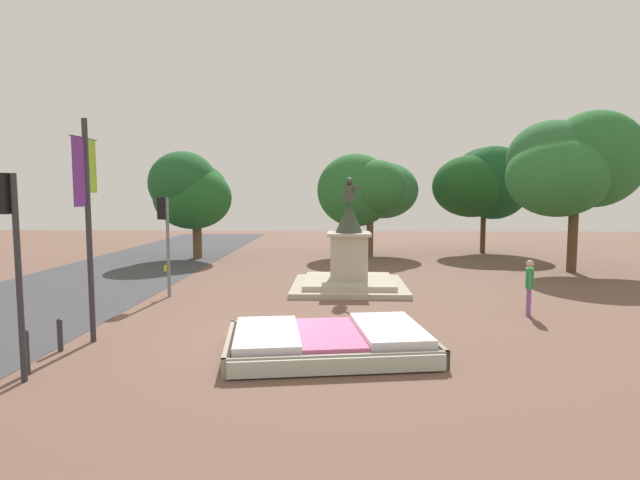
# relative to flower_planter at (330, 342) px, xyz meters

# --- Properties ---
(ground_plane) EXTENTS (77.52, 77.52, 0.00)m
(ground_plane) POSITION_rel_flower_planter_xyz_m (-1.50, 0.86, -0.27)
(ground_plane) COLOR brown
(flower_planter) EXTENTS (5.23, 3.87, 0.60)m
(flower_planter) POSITION_rel_flower_planter_xyz_m (0.00, 0.00, 0.00)
(flower_planter) COLOR #38281C
(flower_planter) RESTS_ON ground_plane
(statue_monument) EXTENTS (4.47, 4.47, 4.42)m
(statue_monument) POSITION_rel_flower_planter_xyz_m (0.62, 8.18, 0.67)
(statue_monument) COLOR #B0A591
(statue_monument) RESTS_ON ground_plane
(traffic_light_near_crossing) EXTENTS (0.42, 0.31, 4.19)m
(traffic_light_near_crossing) POSITION_rel_flower_planter_xyz_m (-6.25, -2.05, 2.64)
(traffic_light_near_crossing) COLOR #2D2D33
(traffic_light_near_crossing) RESTS_ON ground_plane
(traffic_light_mid_block) EXTENTS (0.41, 0.28, 3.66)m
(traffic_light_mid_block) POSITION_rel_flower_planter_xyz_m (-6.14, 6.32, 2.25)
(traffic_light_mid_block) COLOR slate
(traffic_light_mid_block) RESTS_ON ground_plane
(banner_pole) EXTENTS (0.14, 1.12, 5.64)m
(banner_pole) POSITION_rel_flower_planter_xyz_m (-6.09, 0.66, 2.87)
(banner_pole) COLOR #2D2D33
(banner_pole) RESTS_ON ground_plane
(pedestrian_near_planter) EXTENTS (0.32, 0.55, 1.75)m
(pedestrian_near_planter) POSITION_rel_flower_planter_xyz_m (6.11, 3.86, 0.75)
(pedestrian_near_planter) COLOR #8C4C99
(pedestrian_near_planter) RESTS_ON ground_plane
(kerb_bollard_mid_a) EXTENTS (0.14, 0.14, 0.95)m
(kerb_bollard_mid_a) POSITION_rel_flower_planter_xyz_m (-6.33, -1.68, 0.23)
(kerb_bollard_mid_a) COLOR #2D2D33
(kerb_bollard_mid_a) RESTS_ON ground_plane
(kerb_bollard_mid_b) EXTENTS (0.14, 0.14, 0.80)m
(kerb_bollard_mid_b) POSITION_rel_flower_planter_xyz_m (-6.50, -0.11, 0.16)
(kerb_bollard_mid_b) COLOR #2D2D33
(kerb_bollard_mid_b) RESTS_ON ground_plane
(park_tree_far_left) EXTENTS (4.69, 5.34, 6.21)m
(park_tree_far_left) POSITION_rel_flower_planter_xyz_m (-8.41, 17.11, 3.74)
(park_tree_far_left) COLOR brown
(park_tree_far_left) RESTS_ON ground_plane
(park_tree_behind_statue) EXTENTS (6.56, 5.22, 7.79)m
(park_tree_behind_statue) POSITION_rel_flower_planter_xyz_m (11.42, 13.23, 4.91)
(park_tree_behind_statue) COLOR #4C3823
(park_tree_behind_statue) RESTS_ON ground_plane
(park_tree_far_right) EXTENTS (6.17, 5.57, 6.80)m
(park_tree_far_right) POSITION_rel_flower_planter_xyz_m (9.52, 20.73, 4.21)
(park_tree_far_right) COLOR #4C3823
(park_tree_far_right) RESTS_ON ground_plane
(park_tree_street_side) EXTENTS (6.21, 5.24, 6.21)m
(park_tree_street_side) POSITION_rel_flower_planter_xyz_m (2.10, 18.96, 3.77)
(park_tree_street_side) COLOR brown
(park_tree_street_side) RESTS_ON ground_plane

